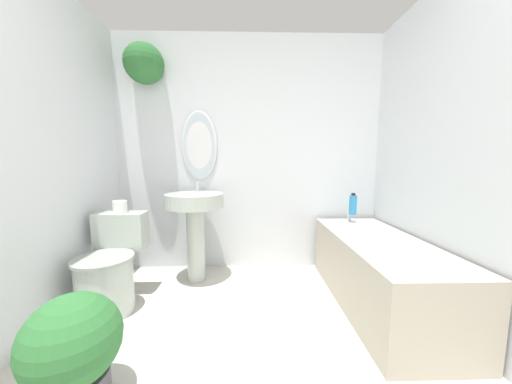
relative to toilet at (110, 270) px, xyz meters
name	(u,v)px	position (x,y,z in m)	size (l,w,h in m)	color
wall_back	(237,145)	(0.95, 0.78, 1.00)	(2.81, 0.37, 2.40)	silver
wall_left	(9,150)	(-0.30, -0.39, 0.90)	(0.06, 2.44, 2.40)	silver
wall_right	(477,150)	(2.45, -0.39, 0.90)	(0.06, 2.44, 2.40)	silver
toilet	(110,270)	(0.00, 0.00, 0.00)	(0.42, 0.59, 0.71)	#B2BCB2
pedestal_sink	(195,216)	(0.57, 0.46, 0.33)	(0.54, 0.54, 0.94)	#B2BCB2
bathtub	(378,270)	(2.09, -0.01, -0.02)	(0.61, 1.45, 0.61)	#B2A893
shampoo_bottle	(353,205)	(2.10, 0.55, 0.41)	(0.07, 0.07, 0.21)	#2D84C6
potted_plant	(74,348)	(0.28, -0.83, -0.01)	(0.41, 0.41, 0.54)	#47474C
toilet_paper_roll	(120,207)	(0.00, 0.22, 0.46)	(0.11, 0.11, 0.10)	white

